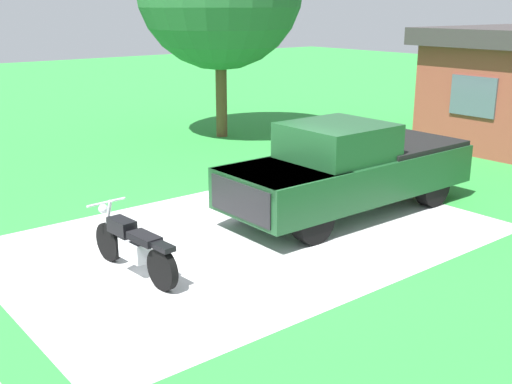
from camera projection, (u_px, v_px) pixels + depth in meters
ground_plane at (250, 237)px, 11.54m from camera, size 80.00×80.00×0.00m
driveway_pad at (250, 237)px, 11.54m from camera, size 5.93×8.96×0.01m
motorcycle at (133, 246)px, 9.84m from camera, size 2.21×0.70×1.09m
pickup_truck at (351, 167)px, 12.71m from camera, size 2.03×5.64×1.90m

